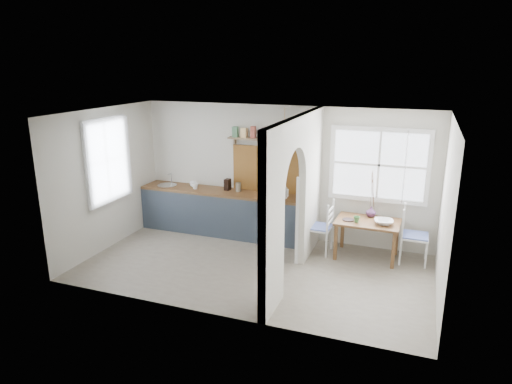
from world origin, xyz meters
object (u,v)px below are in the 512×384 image
(chair_left, at_px, (319,226))
(dining_table, at_px, (367,239))
(chair_right, at_px, (415,235))
(kettle, at_px, (283,192))
(vase, at_px, (371,212))

(chair_left, bearing_deg, dining_table, 96.14)
(chair_right, distance_m, kettle, 2.46)
(dining_table, relative_size, chair_left, 1.12)
(chair_right, distance_m, vase, 0.85)
(kettle, bearing_deg, vase, 1.17)
(chair_right, xyz_separation_m, kettle, (-2.41, 0.07, 0.52))
(chair_left, relative_size, kettle, 4.04)
(dining_table, height_order, chair_right, chair_right)
(chair_left, height_order, kettle, kettle)
(kettle, relative_size, vase, 1.31)
(dining_table, height_order, chair_left, chair_left)
(dining_table, distance_m, chair_right, 0.82)
(vase, bearing_deg, kettle, -176.14)
(kettle, xyz_separation_m, vase, (1.62, 0.11, -0.24))
(dining_table, xyz_separation_m, chair_right, (0.80, 0.07, 0.16))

